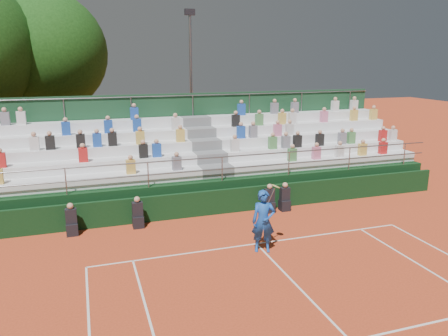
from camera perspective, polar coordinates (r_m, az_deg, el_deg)
name	(u,v)px	position (r m, az deg, el deg)	size (l,w,h in m)	color
ground	(256,244)	(14.96, 4.25, -9.85)	(90.00, 90.00, 0.00)	#C94621
courtside_wall	(226,201)	(17.57, 0.31, -4.34)	(20.00, 0.15, 1.00)	black
line_officials	(196,209)	(16.81, -3.62, -5.33)	(8.66, 0.40, 1.19)	black
grandstand	(205,169)	(20.39, -2.54, -0.07)	(20.00, 5.20, 4.40)	black
tennis_player	(263,221)	(14.08, 5.17, -6.94)	(0.96, 0.70, 2.22)	#1850B6
tree_east	(46,53)	(26.96, -22.21, 13.76)	(6.67, 6.67, 9.71)	#3A2715
floodlight_mast	(191,74)	(27.03, -4.35, 12.10)	(0.60, 0.25, 8.86)	gray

